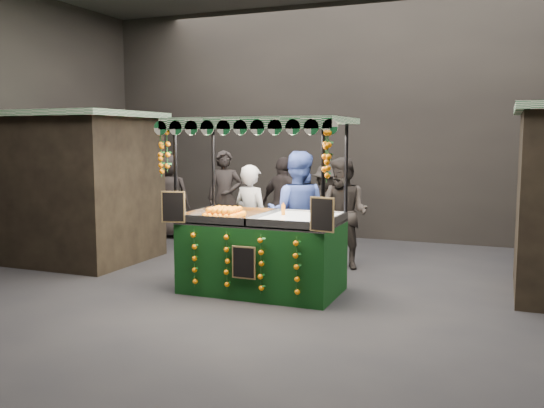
% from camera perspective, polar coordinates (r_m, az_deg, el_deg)
% --- Properties ---
extents(ground, '(12.00, 12.00, 0.00)m').
position_cam_1_polar(ground, '(8.07, 0.51, -9.03)').
color(ground, black).
rests_on(ground, ground).
extents(market_hall, '(12.10, 10.10, 5.05)m').
position_cam_1_polar(market_hall, '(7.86, 0.54, 15.44)').
color(market_hall, black).
rests_on(market_hall, ground).
extents(neighbour_stall_left, '(3.00, 2.20, 2.60)m').
position_cam_1_polar(neighbour_stall_left, '(10.99, -19.36, 1.70)').
color(neighbour_stall_left, black).
rests_on(neighbour_stall_left, ground).
extents(juice_stall, '(2.50, 1.47, 2.42)m').
position_cam_1_polar(juice_stall, '(8.15, -0.98, -3.46)').
color(juice_stall, black).
rests_on(juice_stall, ground).
extents(vendor_grey, '(0.73, 0.58, 1.74)m').
position_cam_1_polar(vendor_grey, '(9.22, -2.04, -1.54)').
color(vendor_grey, slate).
rests_on(vendor_grey, ground).
extents(vendor_blue, '(1.07, 0.91, 1.95)m').
position_cam_1_polar(vendor_blue, '(9.01, 2.46, -1.04)').
color(vendor_blue, navy).
rests_on(vendor_blue, ground).
extents(shopper_0, '(0.81, 0.66, 1.90)m').
position_cam_1_polar(shopper_0, '(11.79, -4.62, 0.60)').
color(shopper_0, black).
rests_on(shopper_0, ground).
extents(shopper_1, '(1.05, 0.92, 1.84)m').
position_cam_1_polar(shopper_1, '(9.69, 7.00, -0.90)').
color(shopper_1, '#292421').
rests_on(shopper_1, ground).
extents(shopper_2, '(1.14, 0.78, 1.79)m').
position_cam_1_polar(shopper_2, '(11.19, 1.14, 0.03)').
color(shopper_2, '#2A2322').
rests_on(shopper_2, ground).
extents(shopper_3, '(1.22, 1.10, 1.64)m').
position_cam_1_polar(shopper_3, '(11.31, 5.40, -0.30)').
color(shopper_3, black).
rests_on(shopper_3, ground).
extents(shopper_4, '(1.03, 0.85, 1.82)m').
position_cam_1_polar(shopper_4, '(12.81, -10.05, 0.81)').
color(shopper_4, black).
rests_on(shopper_4, ground).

